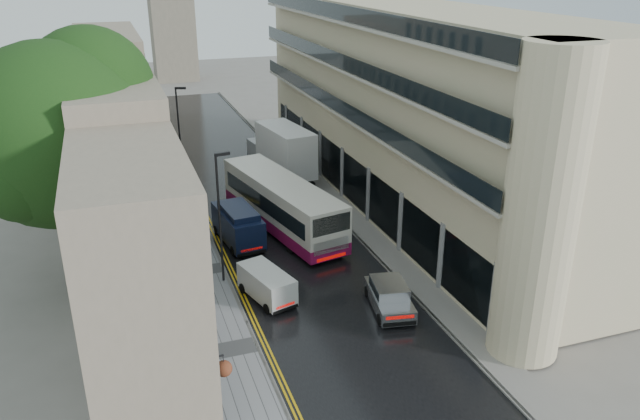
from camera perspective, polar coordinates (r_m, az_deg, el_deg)
road at (r=45.54m, az=-5.18°, el=0.08°), size 9.00×85.00×0.02m
left_sidewalk at (r=44.62m, az=-12.48°, el=-0.79°), size 2.70×85.00×0.12m
right_sidewalk at (r=46.98m, az=1.21°, el=0.94°), size 1.80×85.00×0.12m
old_shop_row at (r=44.95m, az=-18.10°, el=6.82°), size 4.50×56.00×12.00m
modern_block at (r=45.51m, az=7.82°, el=9.19°), size 8.00×40.00×14.00m
tree_near at (r=35.16m, az=-22.60°, el=3.69°), size 10.56×10.56×13.89m
tree_far at (r=47.86m, az=-21.57°, el=7.54°), size 9.24×9.24×12.46m
cream_bus at (r=38.16m, az=-2.80°, el=-1.56°), size 5.36×12.87×3.42m
white_lorry at (r=48.68m, az=-3.84°, el=4.46°), size 3.87×8.96×4.55m
silver_hatchback at (r=31.39m, az=5.58°, el=-9.21°), size 2.46×4.32×1.53m
white_van at (r=32.25m, az=-4.84°, el=-8.10°), size 2.56×4.02×1.68m
navy_van at (r=38.26m, az=-7.98°, el=-2.42°), size 2.56×5.18×2.54m
pedestrian at (r=38.17m, az=-11.46°, el=-3.36°), size 0.64×0.50×1.56m
lamp_post_near at (r=34.23m, az=-9.16°, el=-0.89°), size 0.85×0.32×7.41m
lamp_post_far at (r=51.01m, az=-12.72°, el=6.68°), size 0.87×0.45×7.58m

